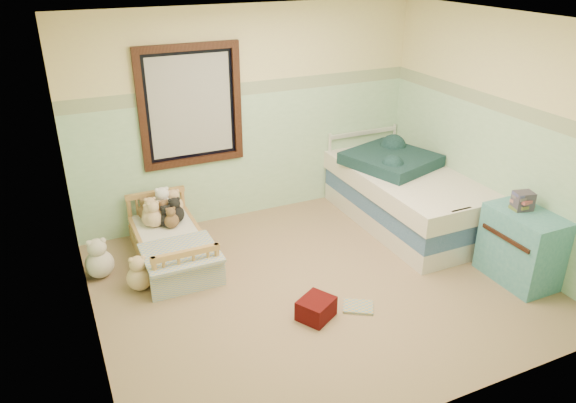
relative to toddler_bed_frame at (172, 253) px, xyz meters
name	(u,v)px	position (x,y,z in m)	size (l,w,h in m)	color
floor	(318,284)	(1.21, -1.05, -0.10)	(4.20, 3.60, 0.02)	brown
ceiling	(325,21)	(1.21, -1.05, 2.42)	(4.20, 3.60, 0.02)	white
wall_back	(249,116)	(1.21, 0.75, 1.16)	(4.20, 0.04, 2.50)	beige
wall_front	(454,261)	(1.21, -2.85, 1.16)	(4.20, 0.04, 2.50)	beige
wall_left	(76,209)	(-0.89, -1.05, 1.16)	(0.04, 3.60, 2.50)	beige
wall_right	(498,136)	(3.31, -1.05, 1.16)	(0.04, 3.60, 2.50)	beige
wainscot_mint	(251,156)	(1.21, 0.74, 0.66)	(4.20, 0.01, 1.50)	#96C499
border_strip	(249,88)	(1.21, 0.74, 1.49)	(4.20, 0.01, 0.15)	#3C5F3D
window_frame	(191,106)	(0.51, 0.71, 1.36)	(1.16, 0.06, 1.36)	black
window_blinds	(191,106)	(0.51, 0.72, 1.36)	(0.92, 0.01, 1.12)	#BABAB4
toddler_bed_frame	(172,253)	(0.00, 0.00, 0.00)	(0.67, 1.34, 0.17)	tan
toddler_mattress	(171,241)	(0.00, 0.00, 0.15)	(0.61, 1.28, 0.12)	white
patchwork_quilt	(181,253)	(0.00, -0.42, 0.22)	(0.73, 0.67, 0.03)	#7290C6
plush_bed_brown	(146,212)	(-0.15, 0.50, 0.30)	(0.18, 0.18, 0.18)	brown
plush_bed_white	(163,206)	(0.05, 0.50, 0.32)	(0.23, 0.23, 0.23)	white
plush_bed_tan	(154,218)	(-0.10, 0.28, 0.31)	(0.20, 0.20, 0.20)	#DFB889
plush_bed_dark	(175,214)	(0.13, 0.28, 0.31)	(0.20, 0.20, 0.20)	black
plush_floor_cream	(100,264)	(-0.74, -0.02, 0.06)	(0.29, 0.29, 0.29)	beige
plush_floor_tan	(139,278)	(-0.42, -0.41, 0.04)	(0.25, 0.25, 0.25)	#DFB889
twin_bed_frame	(404,215)	(2.76, -0.33, 0.02)	(1.05, 2.09, 0.22)	silver
twin_boxspring	(406,198)	(2.76, -0.33, 0.24)	(1.05, 2.09, 0.22)	navy
twin_mattress	(408,181)	(2.76, -0.33, 0.46)	(1.09, 2.13, 0.22)	silver
teal_blanket	(391,160)	(2.71, -0.03, 0.64)	(0.89, 0.94, 0.14)	black
dresser	(521,246)	(3.07, -1.81, 0.28)	(0.46, 0.74, 0.74)	teal
book_stack	(523,201)	(3.07, -1.72, 0.74)	(0.18, 0.14, 0.18)	#4C2F30
red_pillow	(316,308)	(0.93, -1.54, 0.01)	(0.30, 0.27, 0.19)	maroon
floor_book	(358,307)	(1.36, -1.58, -0.07)	(0.28, 0.21, 0.03)	gold
extra_plush_0	(165,214)	(0.03, 0.35, 0.29)	(0.18, 0.18, 0.18)	brown
extra_plush_1	(175,205)	(0.18, 0.50, 0.31)	(0.20, 0.20, 0.20)	#DFB889
extra_plush_2	(172,221)	(0.06, 0.18, 0.29)	(0.16, 0.16, 0.16)	brown
extra_plush_3	(166,219)	(0.02, 0.24, 0.29)	(0.17, 0.17, 0.17)	black
extra_plush_4	(150,218)	(-0.14, 0.32, 0.30)	(0.18, 0.18, 0.18)	#DFB889
extra_plush_5	(151,213)	(-0.10, 0.41, 0.30)	(0.20, 0.20, 0.20)	#DFB889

